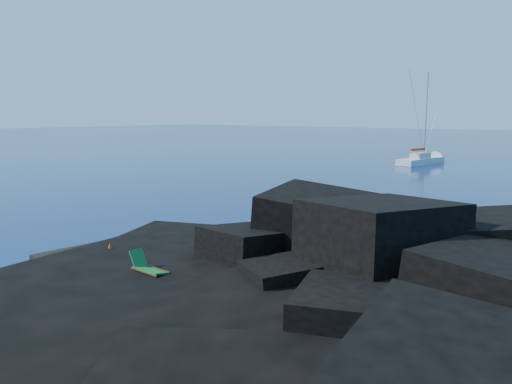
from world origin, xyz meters
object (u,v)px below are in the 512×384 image
(sailboat, at_px, (422,164))
(deck_chair, at_px, (150,265))
(sunbather, at_px, (114,267))
(marker_cone, at_px, (110,249))

(sailboat, height_order, deck_chair, sailboat)
(sunbather, bearing_deg, deck_chair, 21.92)
(sunbather, bearing_deg, marker_cone, 161.86)
(sailboat, distance_m, marker_cone, 50.92)
(sailboat, relative_size, deck_chair, 7.39)
(sailboat, bearing_deg, sunbather, -72.91)
(sailboat, relative_size, marker_cone, 22.66)
(sunbather, bearing_deg, sailboat, 111.44)
(deck_chair, bearing_deg, marker_cone, 167.57)
(deck_chair, bearing_deg, sailboat, 102.19)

